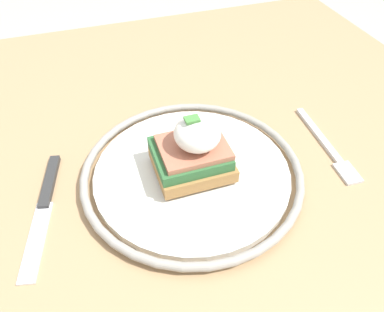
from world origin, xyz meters
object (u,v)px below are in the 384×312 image
Objects in this scene: fork at (328,147)px; knife at (45,202)px; sandwich at (193,150)px; plate at (192,172)px.

fork is 0.36m from knife.
knife is at bearing -3.46° from fork.
fork is at bearing 176.54° from knife.
knife is at bearing -4.30° from sandwich.
knife reaches higher than fork.
sandwich is 0.19m from fork.
plate is 1.57× the size of knife.
knife is (0.18, -0.01, -0.04)m from sandwich.
fork is (-0.19, 0.01, -0.01)m from plate.
sandwich is at bearing 176.34° from plate.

